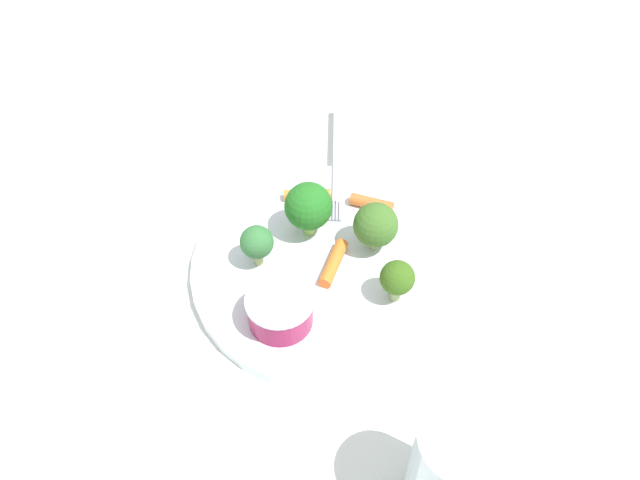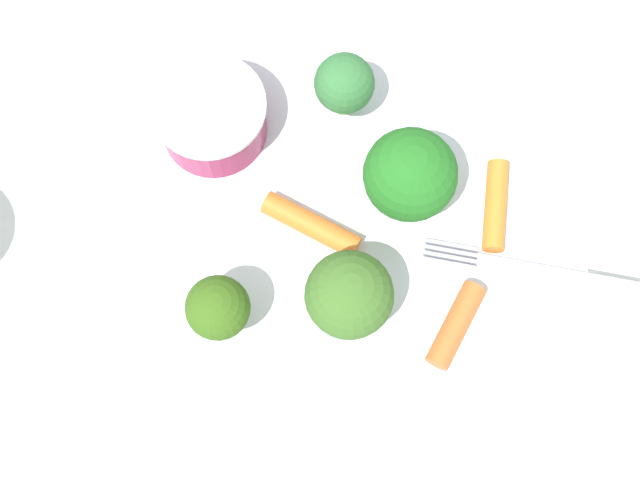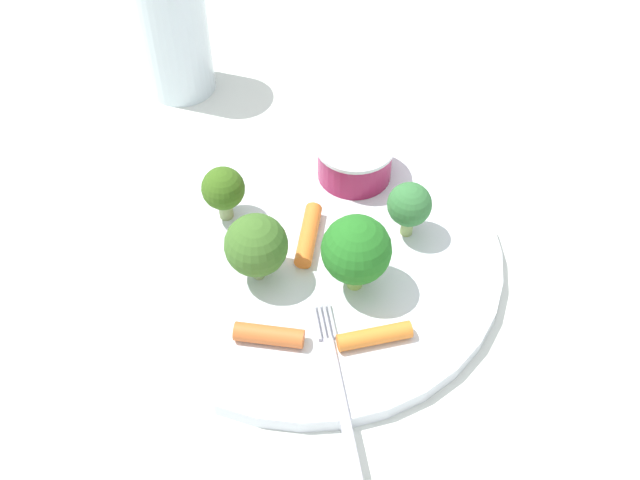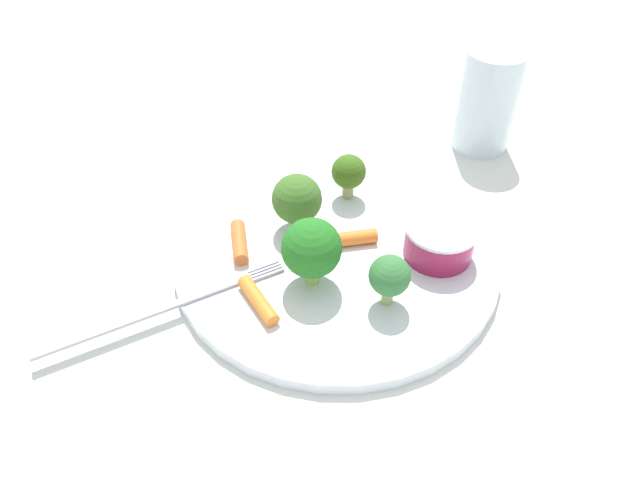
% 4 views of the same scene
% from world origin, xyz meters
% --- Properties ---
extents(ground_plane, '(2.40, 2.40, 0.00)m').
position_xyz_m(ground_plane, '(0.00, 0.00, 0.00)').
color(ground_plane, silver).
extents(plate, '(0.28, 0.28, 0.01)m').
position_xyz_m(plate, '(0.00, 0.00, 0.01)').
color(plate, white).
rests_on(plate, ground_plane).
extents(sauce_cup, '(0.06, 0.06, 0.03)m').
position_xyz_m(sauce_cup, '(-0.02, 0.08, 0.03)').
color(sauce_cup, '#941C47').
rests_on(sauce_cup, plate).
extents(broccoli_floret_0, '(0.04, 0.04, 0.05)m').
position_xyz_m(broccoli_floret_0, '(-0.01, -0.04, 0.04)').
color(broccoli_floret_0, '#93AC73').
rests_on(broccoli_floret_0, plate).
extents(broccoli_floret_1, '(0.03, 0.03, 0.05)m').
position_xyz_m(broccoli_floret_1, '(-0.07, -0.01, 0.04)').
color(broccoli_floret_1, '#96A96E').
rests_on(broccoli_floret_1, plate).
extents(broccoli_floret_2, '(0.03, 0.03, 0.05)m').
position_xyz_m(broccoli_floret_2, '(0.05, 0.05, 0.04)').
color(broccoli_floret_2, '#9AB369').
rests_on(broccoli_floret_2, plate).
extents(broccoli_floret_3, '(0.05, 0.05, 0.06)m').
position_xyz_m(broccoli_floret_3, '(0.05, -0.01, 0.05)').
color(broccoli_floret_3, '#95C559').
rests_on(broccoli_floret_3, plate).
extents(carrot_stick_0, '(0.04, 0.05, 0.01)m').
position_xyz_m(carrot_stick_0, '(-0.01, 0.01, 0.02)').
color(carrot_stick_0, orange).
rests_on(carrot_stick_0, plate).
extents(carrot_stick_1, '(0.04, 0.04, 0.01)m').
position_xyz_m(carrot_stick_1, '(0.08, -0.04, 0.02)').
color(carrot_stick_1, orange).
rests_on(carrot_stick_1, plate).
extents(carrot_stick_2, '(0.05, 0.03, 0.01)m').
position_xyz_m(carrot_stick_2, '(0.03, -0.08, 0.02)').
color(carrot_stick_2, orange).
rests_on(carrot_stick_2, plate).
extents(fork, '(0.15, 0.15, 0.00)m').
position_xyz_m(fork, '(0.10, -0.11, 0.01)').
color(fork, '#ADACBB').
rests_on(fork, plate).
extents(drinking_glass, '(0.06, 0.06, 0.11)m').
position_xyz_m(drinking_glass, '(-0.22, 0.10, 0.05)').
color(drinking_glass, silver).
rests_on(drinking_glass, ground_plane).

